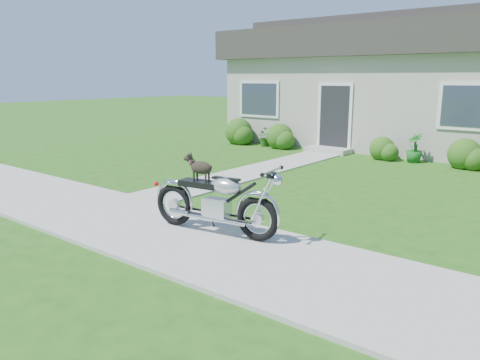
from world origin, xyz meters
name	(u,v)px	position (x,y,z in m)	size (l,w,h in m)	color
ground	(156,229)	(0.00, 0.00, 0.00)	(80.00, 80.00, 0.00)	#235114
sidewalk	(155,228)	(0.00, 0.00, 0.02)	(24.00, 2.20, 0.04)	#9E9B93
walkway	(262,169)	(-1.50, 5.00, 0.01)	(1.20, 8.00, 0.03)	#9E9B93
house	(415,83)	(0.00, 11.99, 2.16)	(12.60, 7.03, 4.50)	beige
shrub_row	(371,145)	(-0.02, 8.50, 0.40)	(10.99, 1.04, 1.04)	#2B5416
potted_plant_left	(264,137)	(-3.96, 8.55, 0.32)	(0.58, 0.50, 0.64)	#215015
potted_plant_right	(414,148)	(1.23, 8.55, 0.41)	(0.46, 0.46, 0.82)	#1A5F1D
motorcycle_with_dog	(216,200)	(0.97, 0.36, 0.55)	(2.22, 0.67, 1.18)	black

